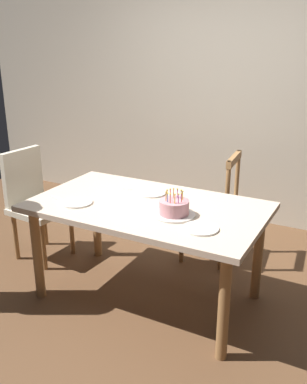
# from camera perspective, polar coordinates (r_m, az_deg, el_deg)

# --- Properties ---
(ground) EXTENTS (6.40, 6.40, 0.00)m
(ground) POSITION_cam_1_polar(r_m,az_deg,el_deg) (3.34, -0.78, -13.60)
(ground) COLOR brown
(back_wall) EXTENTS (6.40, 0.10, 2.60)m
(back_wall) POSITION_cam_1_polar(r_m,az_deg,el_deg) (4.54, 10.73, 12.54)
(back_wall) COLOR beige
(back_wall) RESTS_ON ground
(dining_table) EXTENTS (1.63, 0.95, 0.74)m
(dining_table) POSITION_cam_1_polar(r_m,az_deg,el_deg) (3.04, -0.83, -3.19)
(dining_table) COLOR beige
(dining_table) RESTS_ON ground
(birthday_cake) EXTENTS (0.28, 0.28, 0.17)m
(birthday_cake) POSITION_cam_1_polar(r_m,az_deg,el_deg) (2.80, 2.74, -2.20)
(birthday_cake) COLOR silver
(birthday_cake) RESTS_ON dining_table
(plate_near_celebrant) EXTENTS (0.22, 0.22, 0.01)m
(plate_near_celebrant) POSITION_cam_1_polar(r_m,az_deg,el_deg) (3.07, -10.12, -1.37)
(plate_near_celebrant) COLOR white
(plate_near_celebrant) RESTS_ON dining_table
(plate_far_side) EXTENTS (0.22, 0.22, 0.01)m
(plate_far_side) POSITION_cam_1_polar(r_m,az_deg,el_deg) (3.21, -0.28, -0.09)
(plate_far_side) COLOR white
(plate_far_side) RESTS_ON dining_table
(plate_near_guest) EXTENTS (0.22, 0.22, 0.01)m
(plate_near_guest) POSITION_cam_1_polar(r_m,az_deg,el_deg) (2.63, 6.28, -4.81)
(plate_near_guest) COLOR white
(plate_near_guest) RESTS_ON dining_table
(fork_near_celebrant) EXTENTS (0.18, 0.05, 0.01)m
(fork_near_celebrant) POSITION_cam_1_polar(r_m,az_deg,el_deg) (3.17, -12.38, -0.91)
(fork_near_celebrant) COLOR silver
(fork_near_celebrant) RESTS_ON dining_table
(fork_far_side) EXTENTS (0.18, 0.03, 0.01)m
(fork_far_side) POSITION_cam_1_polar(r_m,az_deg,el_deg) (3.29, -2.67, 0.35)
(fork_far_side) COLOR silver
(fork_far_side) RESTS_ON dining_table
(chair_spindle_back) EXTENTS (0.48, 0.48, 0.95)m
(chair_spindle_back) POSITION_cam_1_polar(r_m,az_deg,el_deg) (3.71, 7.64, -2.28)
(chair_spindle_back) COLOR beige
(chair_spindle_back) RESTS_ON ground
(chair_upholstered) EXTENTS (0.48, 0.47, 0.95)m
(chair_upholstered) POSITION_cam_1_polar(r_m,az_deg,el_deg) (3.86, -15.61, -0.80)
(chair_upholstered) COLOR beige
(chair_upholstered) RESTS_ON ground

